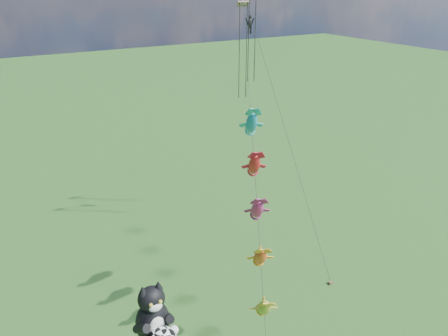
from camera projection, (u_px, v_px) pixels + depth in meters
cat_kite_rig at (155, 325)px, 23.15m from camera, size 2.15×3.98×10.72m
fish_windsock_rig at (257, 210)px, 30.89m from camera, size 7.34×14.29×17.88m
parafoil_rig at (251, 29)px, 42.88m from camera, size 2.08×17.55×24.84m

